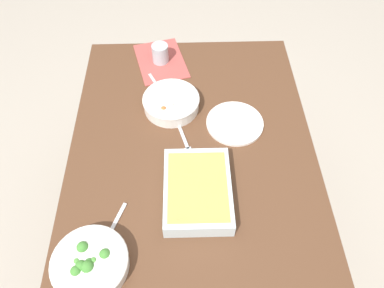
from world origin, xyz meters
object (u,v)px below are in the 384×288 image
Objects in this scene: broccoli_bowl at (90,263)px; fork_on_table at (185,142)px; side_plate at (235,123)px; spoon_by_stew at (160,90)px; stew_bowl at (171,102)px; baking_dish at (198,190)px; spoon_by_broccoli at (109,234)px; drink_cup at (160,54)px.

broccoli_bowl reaches higher than fork_on_table.
spoon_by_stew is (-0.19, -0.29, -0.00)m from side_plate.
baking_dish is at bearing 12.40° from stew_bowl.
side_plate is 1.26× the size of fork_on_table.
broccoli_bowl is at bearing -31.72° from fork_on_table.
baking_dish is 1.77× the size of spoon_by_broccoli.
fork_on_table is at bearing 16.20° from stew_bowl.
drink_cup is at bearing -168.70° from baking_dish.
spoon_by_stew is (0.19, 0.00, -0.03)m from drink_cup.
fork_on_table is (0.46, 0.10, -0.04)m from drink_cup.
baking_dish reaches higher than spoon_by_broccoli.
spoon_by_stew is at bearing -160.21° from fork_on_table.
fork_on_table is (0.18, 0.05, -0.03)m from stew_bowl.
spoon_by_stew is 0.95× the size of fork_on_table.
spoon_by_stew and spoon_by_broccoli have the same top height.
baking_dish is at bearing 11.30° from drink_cup.
drink_cup is 0.19m from spoon_by_stew.
side_plate reaches higher than fork_on_table.
spoon_by_broccoli is at bearing -9.95° from drink_cup.
spoon_by_broccoli is 0.97× the size of fork_on_table.
broccoli_bowl is 1.03× the size of side_plate.
baking_dish is 0.70m from drink_cup.
spoon_by_broccoli is (0.63, -0.15, 0.00)m from spoon_by_stew.
drink_cup is 0.50× the size of spoon_by_broccoli.
spoon_by_stew reaches higher than fork_on_table.
drink_cup reaches higher than spoon_by_broccoli.
drink_cup reaches higher than broccoli_bowl.
stew_bowl reaches higher than side_plate.
fork_on_table is at bearing -67.14° from side_plate.
spoon_by_stew is (-0.10, -0.05, -0.03)m from stew_bowl.
fork_on_table is (0.08, -0.19, -0.00)m from side_plate.
stew_bowl is 0.67m from broccoli_bowl.
stew_bowl reaches higher than fork_on_table.
stew_bowl is 1.32× the size of spoon_by_broccoli.
side_plate is at bearing 69.01° from stew_bowl.
broccoli_bowl is 0.54m from fork_on_table.
baking_dish is 0.23m from fork_on_table.
drink_cup is (-0.69, -0.14, 0.00)m from baking_dish.
broccoli_bowl is 1.33× the size of spoon_by_broccoli.
spoon_by_stew is at bearing -123.04° from side_plate.
drink_cup is at bearing -167.77° from fork_on_table.
broccoli_bowl is at bearing -41.46° from side_plate.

